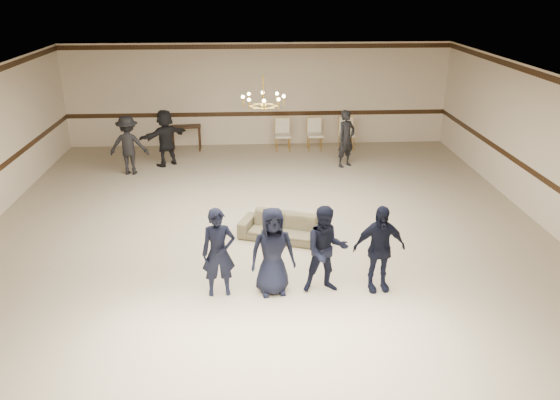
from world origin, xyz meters
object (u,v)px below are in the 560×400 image
at_px(settee, 283,227).
at_px(banquet_chair_left, 283,135).
at_px(boy_a, 219,253).
at_px(boy_d, 379,248).
at_px(adult_left, 129,145).
at_px(console_table, 186,138).
at_px(boy_c, 326,250).
at_px(adult_mid, 166,138).
at_px(banquet_chair_right, 347,134).
at_px(chandelier, 263,90).
at_px(adult_right, 346,139).
at_px(banquet_chair_mid, 315,135).
at_px(boy_b, 273,251).

xyz_separation_m(settee, banquet_chair_left, (0.39, 6.28, 0.24)).
xyz_separation_m(boy_a, boy_d, (2.70, 0.00, 0.00)).
distance_m(boy_a, banquet_chair_left, 8.50).
relative_size(adult_left, console_table, 1.73).
distance_m(boy_c, adult_mid, 7.97).
height_order(boy_a, banquet_chair_right, boy_a).
distance_m(chandelier, adult_mid, 5.24).
bearing_deg(console_table, adult_left, -125.86).
height_order(chandelier, adult_mid, chandelier).
bearing_deg(boy_c, chandelier, 103.70).
height_order(settee, banquet_chair_left, banquet_chair_left).
height_order(boy_a, banquet_chair_left, boy_a).
relative_size(adult_right, console_table, 1.73).
height_order(adult_left, banquet_chair_left, adult_left).
distance_m(boy_c, adult_right, 6.86).
relative_size(adult_mid, banquet_chair_mid, 1.64).
xyz_separation_m(adult_mid, banquet_chair_right, (5.41, 1.25, -0.32)).
xyz_separation_m(adult_mid, adult_right, (5.10, -0.40, 0.00)).
relative_size(banquet_chair_mid, console_table, 1.06).
relative_size(adult_mid, banquet_chair_left, 1.64).
distance_m(settee, adult_mid, 5.90).
bearing_deg(chandelier, banquet_chair_mid, 71.73).
xyz_separation_m(settee, adult_left, (-3.92, 4.34, 0.55)).
relative_size(boy_b, boy_c, 1.00).
xyz_separation_m(adult_left, banquet_chair_left, (4.31, 1.95, -0.32)).
height_order(chandelier, console_table, chandelier).
bearing_deg(adult_left, chandelier, 138.76).
distance_m(boy_c, banquet_chair_mid, 8.39).
bearing_deg(boy_a, adult_right, 57.65).
distance_m(boy_b, banquet_chair_right, 8.78).
height_order(settee, adult_mid, adult_mid).
bearing_deg(banquet_chair_right, boy_a, -112.28).
distance_m(boy_d, adult_right, 6.73).
relative_size(settee, banquet_chair_right, 1.79).
height_order(adult_mid, adult_right, same).
bearing_deg(banquet_chair_mid, banquet_chair_left, 175.48).
bearing_deg(settee, boy_c, -53.14).
bearing_deg(banquet_chair_left, settee, -94.73).
bearing_deg(boy_c, boy_a, 176.82).
bearing_deg(adult_right, boy_b, -145.28).
height_order(settee, banquet_chair_mid, banquet_chair_mid).
bearing_deg(settee, boy_d, -33.35).
xyz_separation_m(boy_a, banquet_chair_right, (3.59, 8.35, -0.28)).
distance_m(boy_a, banquet_chair_right, 9.09).
bearing_deg(settee, adult_mid, 141.52).
xyz_separation_m(banquet_chair_right, console_table, (-5.00, 0.20, -0.10)).
distance_m(boy_d, console_table, 9.49).
relative_size(boy_a, console_table, 1.66).
relative_size(banquet_chair_left, banquet_chair_right, 1.00).
bearing_deg(settee, boy_a, -99.53).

